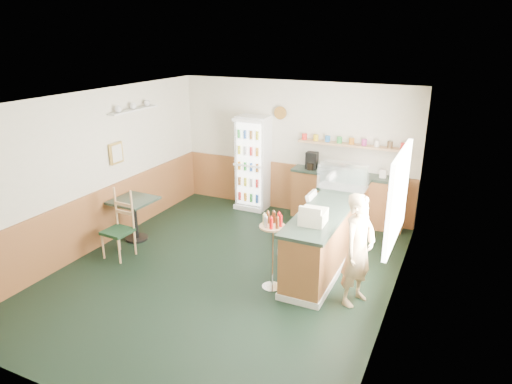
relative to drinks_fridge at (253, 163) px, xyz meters
The scene contains 13 objects.
ground 3.03m from the drinks_fridge, 73.26° to the right, with size 6.00×6.00×0.00m, color black.
room_envelope 2.17m from the drinks_fridge, 73.44° to the right, with size 5.04×6.02×2.72m.
service_counter 2.79m from the drinks_fridge, 37.48° to the right, with size 0.68×3.01×1.01m.
back_counter 2.06m from the drinks_fridge, ahead, with size 2.24×0.42×1.69m.
drinks_fridge is the anchor object (origin of this frame).
display_case 2.39m from the drinks_fridge, 23.84° to the right, with size 0.82×0.43×0.47m.
cash_register 3.36m from the drinks_fridge, 49.63° to the right, with size 0.35×0.37×0.20m, color beige.
shopkeeper 3.95m from the drinks_fridge, 43.28° to the right, with size 0.53×0.38×1.60m, color tan.
condiment_stand 3.33m from the drinks_fridge, 59.69° to the right, with size 0.37×0.37×1.17m.
newspaper_rack 2.41m from the drinks_fridge, 40.48° to the right, with size 0.09×0.43×0.87m.
cafe_table 2.71m from the drinks_fridge, 117.28° to the right, with size 0.74×0.74×0.78m.
cafe_chair 3.15m from the drinks_fridge, 109.54° to the right, with size 0.45×0.45×1.15m.
dog_doorstop 2.63m from the drinks_fridge, 52.65° to the right, with size 0.24×0.31×0.29m.
Camera 1 is at (3.15, -5.59, 3.59)m, focal length 32.00 mm.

